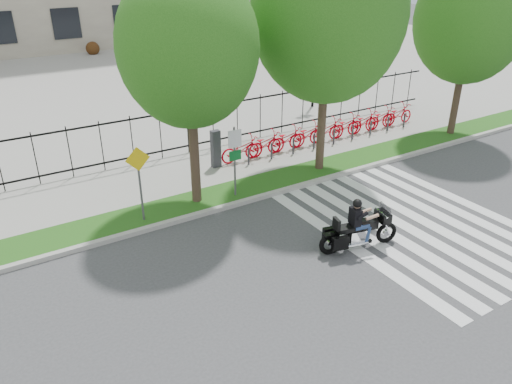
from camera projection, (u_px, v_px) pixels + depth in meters
ground at (292, 269)px, 13.72m from camera, size 120.00×120.00×0.00m
curb at (221, 208)px, 16.81m from camera, size 60.00×0.20×0.15m
grass_verge at (210, 198)px, 17.46m from camera, size 60.00×1.50×0.15m
sidewalk at (180, 174)px, 19.36m from camera, size 60.00×3.50×0.15m
plaza at (70, 82)px, 32.75m from camera, size 80.00×34.00×0.10m
crosswalk_stripes at (414, 223)px, 16.02m from camera, size 5.70×8.00×0.01m
iron_fence at (161, 135)px, 20.23m from camera, size 30.00×0.06×2.00m
lamp_post_right at (315, 49)px, 26.22m from camera, size 1.06×0.70×4.25m
street_tree_1 at (188, 47)px, 14.94m from camera, size 4.33×4.33×7.64m
street_tree_2 at (328, 13)px, 17.20m from camera, size 5.47×5.47×8.95m
street_tree_3 at (471, 20)px, 21.26m from camera, size 4.76×4.76×7.82m
bike_share_station at (326, 130)px, 22.25m from camera, size 11.14×0.87×1.50m
sign_pole_regulatory at (235, 153)px, 16.85m from camera, size 0.50×0.09×2.50m
sign_pole_warning at (139, 174)px, 15.24m from camera, size 0.78×0.09×2.49m
motorcycle_rider at (359, 229)px, 14.43m from camera, size 2.51×1.04×1.96m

